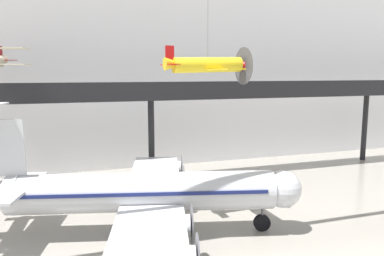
% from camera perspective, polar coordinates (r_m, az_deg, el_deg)
% --- Properties ---
extents(hangar_back_wall, '(140.00, 3.00, 27.62)m').
position_cam_1_polar(hangar_back_wall, '(49.29, -8.14, 10.27)').
color(hangar_back_wall, white).
rests_on(hangar_back_wall, ground).
extents(mezzanine_walkway, '(110.00, 3.20, 11.20)m').
position_cam_1_polar(mezzanine_walkway, '(41.44, -6.03, 4.70)').
color(mezzanine_walkway, black).
rests_on(mezzanine_walkway, ground).
extents(airliner_silver_main, '(24.41, 28.24, 8.90)m').
position_cam_1_polar(airliner_silver_main, '(28.61, -7.68, -9.78)').
color(airliner_silver_main, silver).
rests_on(airliner_silver_main, ground).
extents(suspended_plane_yellow_lowwing, '(7.23, 8.89, 10.20)m').
position_cam_1_polar(suspended_plane_yellow_lowwing, '(30.66, 2.38, 9.54)').
color(suspended_plane_yellow_lowwing, yellow).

